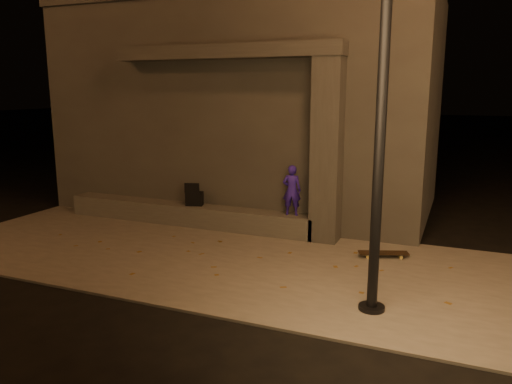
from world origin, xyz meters
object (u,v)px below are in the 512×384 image
at_px(skateboarder, 292,190).
at_px(skateboard, 383,253).
at_px(column, 327,151).
at_px(backpack, 194,197).

xyz_separation_m(skateboarder, skateboard, (1.98, -0.65, -0.89)).
relative_size(skateboarder, skateboard, 1.14).
xyz_separation_m(column, skateboarder, (-0.72, 0.00, -0.83)).
distance_m(column, skateboard, 2.23).
bearing_deg(skateboard, column, 132.35).
bearing_deg(skateboarder, column, 171.01).
bearing_deg(skateboarder, skateboard, 152.84).
xyz_separation_m(backpack, skateboard, (4.26, -0.65, -0.55)).
xyz_separation_m(column, backpack, (-2.99, 0.00, -1.17)).
bearing_deg(backpack, skateboarder, -16.33).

